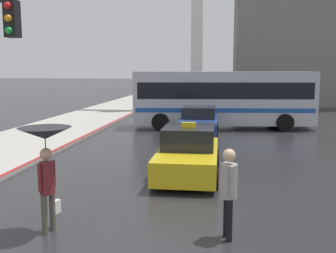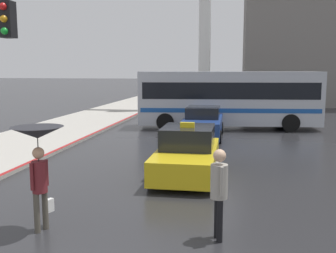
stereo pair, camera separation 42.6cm
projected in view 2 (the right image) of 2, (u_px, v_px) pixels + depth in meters
taxi at (187, 154)px, 12.34m from camera, size 1.91×4.22×1.69m
sedan_red at (203, 124)px, 19.28m from camera, size 1.91×4.55×1.50m
city_bus at (228, 97)px, 22.31m from camera, size 10.23×3.46×3.22m
pedestrian_with_umbrella at (38, 148)px, 7.88m from camera, size 1.04×1.04×2.17m
pedestrian_man at (219, 186)px, 7.54m from camera, size 0.41×0.48×1.80m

